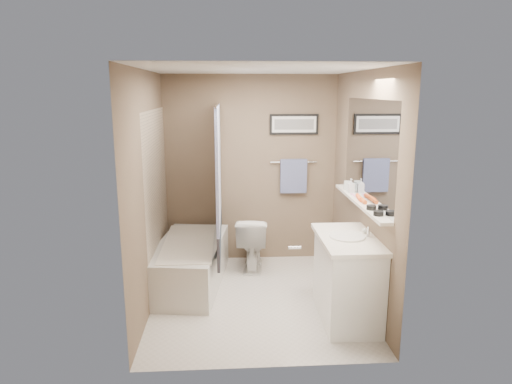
{
  "coord_description": "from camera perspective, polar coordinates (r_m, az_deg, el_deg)",
  "views": [
    {
      "loc": [
        -0.29,
        -4.54,
        2.2
      ],
      "look_at": [
        0.0,
        0.15,
        1.15
      ],
      "focal_mm": 32.0,
      "sensor_mm": 36.0,
      "label": 1
    }
  ],
  "objects": [
    {
      "name": "countertop",
      "position": [
        4.44,
        11.45,
        -5.77
      ],
      "size": [
        0.54,
        0.96,
        0.04
      ],
      "primitive_type": "cube",
      "color": "white",
      "rests_on": "vanity"
    },
    {
      "name": "towel_bar",
      "position": [
        5.89,
        4.71,
        3.76
      ],
      "size": [
        0.6,
        0.02,
        0.02
      ],
      "primitive_type": "cylinder",
      "rotation": [
        0.0,
        1.57,
        0.0
      ],
      "color": "silver",
      "rests_on": "wall_back"
    },
    {
      "name": "door_handle",
      "position": [
        3.6,
        4.87,
        -6.94
      ],
      "size": [
        0.1,
        0.02,
        0.02
      ],
      "primitive_type": "cylinder",
      "rotation": [
        0.0,
        1.57,
        0.0
      ],
      "color": "silver",
      "rests_on": "door"
    },
    {
      "name": "curtain_rod",
      "position": [
        5.05,
        -4.87,
        10.84
      ],
      "size": [
        0.02,
        1.55,
        0.02
      ],
      "primitive_type": "cylinder",
      "rotation": [
        1.57,
        0.0,
        0.0
      ],
      "color": "silver",
      "rests_on": "wall_left"
    },
    {
      "name": "hair_brush_back",
      "position": [
        4.75,
        12.77,
        -0.67
      ],
      "size": [
        0.06,
        0.22,
        0.04
      ],
      "primitive_type": "cylinder",
      "rotation": [
        1.57,
        0.0,
        -0.11
      ],
      "color": "#EF5721",
      "rests_on": "shelf"
    },
    {
      "name": "towel",
      "position": [
        5.9,
        4.71,
        2.0
      ],
      "size": [
        0.34,
        0.05,
        0.44
      ],
      "primitive_type": "cube",
      "color": "#818EBC",
      "rests_on": "towel_bar"
    },
    {
      "name": "soap_bottle",
      "position": [
        5.04,
        11.77,
        0.78
      ],
      "size": [
        0.08,
        0.08,
        0.15
      ],
      "primitive_type": "imported",
      "rotation": [
        0.0,
        0.0,
        0.13
      ],
      "color": "#999999",
      "rests_on": "shelf"
    },
    {
      "name": "wall_back",
      "position": [
        5.87,
        -0.66,
        2.77
      ],
      "size": [
        2.2,
        0.04,
        2.4
      ],
      "primitive_type": "cube",
      "color": "brown",
      "rests_on": "ground"
    },
    {
      "name": "ceiling",
      "position": [
        4.56,
        0.12,
        14.85
      ],
      "size": [
        2.2,
        2.5,
        0.04
      ],
      "primitive_type": "cube",
      "color": "silver",
      "rests_on": "wall_back"
    },
    {
      "name": "toilet",
      "position": [
        5.75,
        -0.48,
        -6.3
      ],
      "size": [
        0.45,
        0.7,
        0.68
      ],
      "primitive_type": "imported",
      "rotation": [
        0.0,
        0.0,
        3.04
      ],
      "color": "white",
      "rests_on": "ground"
    },
    {
      "name": "wall_front",
      "position": [
        3.47,
        1.43,
        -4.15
      ],
      "size": [
        2.2,
        0.04,
        2.4
      ],
      "primitive_type": "cube",
      "color": "brown",
      "rests_on": "ground"
    },
    {
      "name": "tub_rim",
      "position": [
        5.28,
        -8.4,
        -6.34
      ],
      "size": [
        0.56,
        1.36,
        0.02
      ],
      "primitive_type": "cube",
      "color": "silver",
      "rests_on": "bathtub"
    },
    {
      "name": "pink_comb",
      "position": [
        4.92,
        12.18,
        -0.39
      ],
      "size": [
        0.05,
        0.16,
        0.01
      ],
      "primitive_type": "cube",
      "rotation": [
        0.0,
        0.0,
        0.12
      ],
      "color": "pink",
      "rests_on": "shelf"
    },
    {
      "name": "door",
      "position": [
        3.61,
        10.21,
        -7.03
      ],
      "size": [
        0.8,
        0.02,
        2.0
      ],
      "primitive_type": "cube",
      "color": "silver",
      "rests_on": "wall_front"
    },
    {
      "name": "curtain_lower",
      "position": [
        5.3,
        -4.58,
        -5.26
      ],
      "size": [
        0.03,
        1.45,
        0.36
      ],
      "primitive_type": "cube",
      "color": "#223040",
      "rests_on": "curtain_rod"
    },
    {
      "name": "faucet_spout",
      "position": [
        4.47,
        13.85,
        -4.82
      ],
      "size": [
        0.02,
        0.02,
        0.1
      ],
      "primitive_type": "cylinder",
      "color": "silver",
      "rests_on": "countertop"
    },
    {
      "name": "curtain_upper",
      "position": [
        5.11,
        -4.74,
        3.53
      ],
      "size": [
        0.03,
        1.45,
        1.28
      ],
      "primitive_type": "cube",
      "color": "silver",
      "rests_on": "curtain_rod"
    },
    {
      "name": "vanity",
      "position": [
        4.59,
        11.34,
        -10.75
      ],
      "size": [
        0.51,
        0.91,
        0.8
      ],
      "primitive_type": "cube",
      "rotation": [
        0.0,
        0.0,
        -0.01
      ],
      "color": "white",
      "rests_on": "ground"
    },
    {
      "name": "ground",
      "position": [
        5.06,
        0.11,
        -13.2
      ],
      "size": [
        2.5,
        2.5,
        0.0
      ],
      "primitive_type": "plane",
      "color": "beige",
      "rests_on": "ground"
    },
    {
      "name": "wall_left",
      "position": [
        4.72,
        -13.09,
        0.02
      ],
      "size": [
        0.04,
        2.5,
        2.4
      ],
      "primitive_type": "cube",
      "color": "brown",
      "rests_on": "ground"
    },
    {
      "name": "faucet_knob",
      "position": [
        4.57,
        13.47,
        -4.69
      ],
      "size": [
        0.05,
        0.05,
        0.05
      ],
      "primitive_type": "sphere",
      "color": "white",
      "rests_on": "countertop"
    },
    {
      "name": "glass_jar",
      "position": [
        5.18,
        11.37,
        0.81
      ],
      "size": [
        0.08,
        0.08,
        0.1
      ],
      "primitive_type": "cylinder",
      "color": "silver",
      "rests_on": "shelf"
    },
    {
      "name": "hair_brush_front",
      "position": [
        4.65,
        13.13,
        -0.97
      ],
      "size": [
        0.04,
        0.22,
        0.04
      ],
      "primitive_type": "cylinder",
      "rotation": [
        1.57,
        0.0,
        -0.01
      ],
      "color": "#DE5A1F",
      "rests_on": "shelf"
    },
    {
      "name": "candle_bowl_far",
      "position": [
        4.38,
        14.22,
        -1.89
      ],
      "size": [
        0.09,
        0.09,
        0.04
      ],
      "primitive_type": "cylinder",
      "color": "black",
      "rests_on": "shelf"
    },
    {
      "name": "art_mat",
      "position": [
        5.84,
        4.79,
        8.42
      ],
      "size": [
        0.56,
        0.0,
        0.2
      ],
      "primitive_type": "cube",
      "color": "white",
      "rests_on": "art_frame"
    },
    {
      "name": "bathtub",
      "position": [
        5.37,
        -8.31,
        -8.86
      ],
      "size": [
        0.89,
        1.58,
        0.5
      ],
      "primitive_type": "cube",
      "rotation": [
        0.0,
        0.0,
        -0.13
      ],
      "color": "silver",
      "rests_on": "ground"
    },
    {
      "name": "shelf",
      "position": [
        4.72,
        12.88,
        -1.21
      ],
      "size": [
        0.12,
        1.6,
        0.03
      ],
      "primitive_type": "cube",
      "color": "silver",
      "rests_on": "wall_right"
    },
    {
      "name": "mirror",
      "position": [
        4.64,
        13.84,
        5.04
      ],
      "size": [
        0.02,
        1.6,
        1.0
      ],
      "primitive_type": "cube",
      "color": "silver",
      "rests_on": "wall_right"
    },
    {
      "name": "art_frame",
      "position": [
        5.85,
        4.77,
        8.43
      ],
      "size": [
        0.62,
        0.02,
        0.26
      ],
      "primitive_type": "cube",
      "color": "black",
      "rests_on": "wall_back"
    },
    {
      "name": "wall_right",
      "position": [
        4.85,
        12.95,
        0.36
      ],
      "size": [
        0.04,
        2.5,
        2.4
      ],
      "primitive_type": "cube",
      "color": "brown",
      "rests_on": "ground"
    },
    {
      "name": "art_image",
      "position": [
        5.84,
        4.79,
        8.42
      ],
      "size": [
        0.5,
        0.0,
        0.13
      ],
      "primitive_type": "cube",
      "color": "#595959",
      "rests_on": "art_mat"
    },
    {
      "name": "sink_basin",
      "position": [
        4.43,
        11.34,
        -5.44
      ],
      "size": [
        0.34,
        0.34,
        0.01
      ],
      "primitive_type": "cylinder",
      "color": "silver",
      "rests_on": "countertop"
    },
    {
      "name": "candle_bowl_near",
      "position": [
        4.19,
        15.05,
        -2.58
      ],
      "size": [
        0.09,
        0.09,
        0.04
      ],
      "primitive_type": "cylinder",
      "color": "black",
      "rests_on": "shelf"
    },
    {
      "name": "tile_surround",
      "position": [
        5.25,
        -12.24,
        -0.93
      ],
      "size": [
        0.02,
        1.55,
        2.0
      ],
      "primitive_type": "cube",
      "color": "#C1AD92",
      "rests_on": "wall_left"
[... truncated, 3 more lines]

